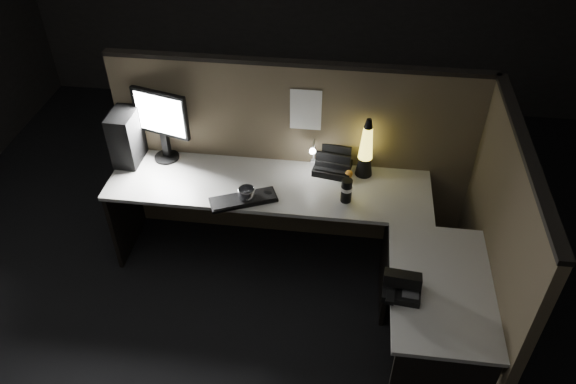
# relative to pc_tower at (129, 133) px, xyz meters

# --- Properties ---
(floor) EXTENTS (6.00, 6.00, 0.00)m
(floor) POSITION_rel_pc_tower_xyz_m (1.22, -0.81, -0.93)
(floor) COLOR black
(floor) RESTS_ON ground
(room_shell) EXTENTS (6.00, 6.00, 6.00)m
(room_shell) POSITION_rel_pc_tower_xyz_m (1.22, -0.81, 0.69)
(room_shell) COLOR silver
(room_shell) RESTS_ON ground
(partition_back) EXTENTS (2.66, 0.06, 1.50)m
(partition_back) POSITION_rel_pc_tower_xyz_m (1.22, 0.12, -0.18)
(partition_back) COLOR brown
(partition_back) RESTS_ON ground
(partition_right) EXTENTS (0.06, 1.66, 1.50)m
(partition_right) POSITION_rel_pc_tower_xyz_m (2.55, -0.71, -0.18)
(partition_right) COLOR brown
(partition_right) RESTS_ON ground
(desk) EXTENTS (2.60, 1.60, 0.73)m
(desk) POSITION_rel_pc_tower_xyz_m (1.40, -0.56, -0.35)
(desk) COLOR beige
(desk) RESTS_ON ground
(pc_tower) EXTENTS (0.18, 0.39, 0.40)m
(pc_tower) POSITION_rel_pc_tower_xyz_m (0.00, 0.00, 0.00)
(pc_tower) COLOR black
(pc_tower) RESTS_ON desk
(monitor) EXTENTS (0.43, 0.19, 0.56)m
(monitor) POSITION_rel_pc_tower_xyz_m (0.26, 0.01, 0.13)
(monitor) COLOR black
(monitor) RESTS_ON desk
(keyboard) EXTENTS (0.48, 0.32, 0.02)m
(keyboard) POSITION_rel_pc_tower_xyz_m (0.93, -0.42, -0.19)
(keyboard) COLOR black
(keyboard) RESTS_ON desk
(mouse) EXTENTS (0.10, 0.08, 0.03)m
(mouse) POSITION_rel_pc_tower_xyz_m (1.08, -0.34, -0.19)
(mouse) COLOR black
(mouse) RESTS_ON desk
(clip_lamp) EXTENTS (0.04, 0.18, 0.23)m
(clip_lamp) POSITION_rel_pc_tower_xyz_m (1.37, 0.00, -0.07)
(clip_lamp) COLOR silver
(clip_lamp) RESTS_ON desk
(organizer) EXTENTS (0.29, 0.27, 0.20)m
(organizer) POSITION_rel_pc_tower_xyz_m (1.51, 0.01, -0.16)
(organizer) COLOR black
(organizer) RESTS_ON desk
(lava_lamp) EXTENTS (0.12, 0.12, 0.47)m
(lava_lamp) POSITION_rel_pc_tower_xyz_m (1.74, -0.01, -0.01)
(lava_lamp) COLOR black
(lava_lamp) RESTS_ON desk
(travel_mug) EXTENTS (0.08, 0.08, 0.18)m
(travel_mug) POSITION_rel_pc_tower_xyz_m (1.62, -0.33, -0.11)
(travel_mug) COLOR black
(travel_mug) RESTS_ON desk
(steel_mug) EXTENTS (0.16, 0.16, 0.10)m
(steel_mug) POSITION_rel_pc_tower_xyz_m (0.95, -0.41, -0.15)
(steel_mug) COLOR silver
(steel_mug) RESTS_ON desk
(figurine) EXTENTS (0.05, 0.05, 0.05)m
(figurine) POSITION_rel_pc_tower_xyz_m (1.63, -0.08, -0.16)
(figurine) COLOR orange
(figurine) RESTS_ON desk
(pinned_paper) EXTENTS (0.22, 0.00, 0.32)m
(pinned_paper) POSITION_rel_pc_tower_xyz_m (1.30, 0.08, 0.25)
(pinned_paper) COLOR white
(pinned_paper) RESTS_ON partition_back
(desk_phone) EXTENTS (0.23, 0.24, 0.13)m
(desk_phone) POSITION_rel_pc_tower_xyz_m (1.98, -1.10, -0.15)
(desk_phone) COLOR black
(desk_phone) RESTS_ON desk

